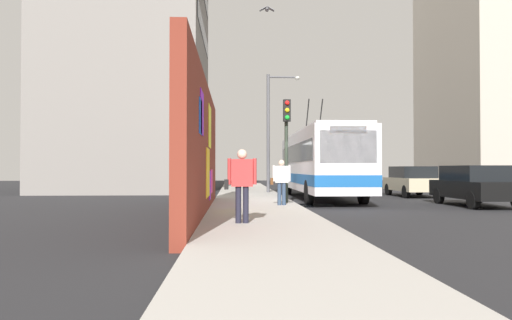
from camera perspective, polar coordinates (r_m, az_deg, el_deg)
name	(u,v)px	position (r m, az deg, el deg)	size (l,w,h in m)	color
ground_plane	(293,205)	(19.50, 4.38, -5.33)	(80.00, 80.00, 0.00)	#232326
sidewalk_slab	(253,203)	(19.36, -0.35, -5.14)	(48.00, 3.20, 0.15)	#ADA8A0
graffiti_wall	(203,150)	(14.87, -6.38, 1.22)	(13.07, 0.32, 4.09)	maroon
building_far_left	(134,50)	(34.45, -14.36, 12.56)	(12.81, 9.47, 19.08)	gray
building_far_right	(492,63)	(40.68, 26.31, 10.34)	(11.15, 7.82, 18.82)	#B2A899
city_bus	(320,161)	(23.45, 7.60, -0.18)	(11.64, 2.52, 5.03)	silver
parked_car_black	(475,185)	(20.48, 24.63, -2.69)	(4.34, 1.88, 1.58)	black
parked_car_champagne	(413,181)	(26.40, 18.16, -2.35)	(4.07, 1.94, 1.58)	#C6B793
pedestrian_at_curb	(281,179)	(17.23, 3.03, -2.24)	(0.22, 0.73, 1.63)	#2D3F59
pedestrian_near_wall	(242,179)	(11.51, -1.72, -2.31)	(0.24, 0.78, 1.77)	#1E1E2D
traffic_light	(287,133)	(18.47, 3.67, 3.26)	(0.49, 0.28, 3.99)	#2D382D
street_lamp	(272,124)	(26.92, 1.91, 4.29)	(0.44, 1.88, 6.62)	#4C4C51
curbside_puddle	(309,205)	(19.14, 6.34, -5.40)	(2.03, 2.03, 0.00)	black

